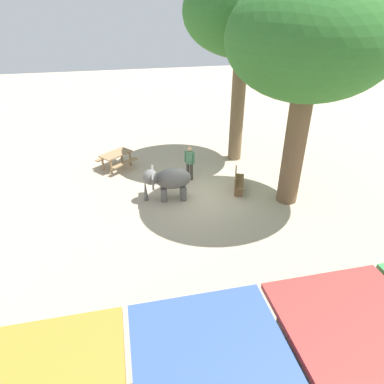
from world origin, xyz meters
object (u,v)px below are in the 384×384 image
(elephant, at_px, (168,180))
(market_stall_red, at_px, (340,372))
(person_handler, at_px, (190,161))
(picnic_table_near, at_px, (116,157))
(shade_tree_secondary, at_px, (312,41))
(shade_tree_main, at_px, (244,14))
(wooden_bench, at_px, (238,181))

(elephant, height_order, market_stall_red, market_stall_red)
(person_handler, distance_m, picnic_table_near, 3.84)
(market_stall_red, bearing_deg, shade_tree_secondary, -109.89)
(shade_tree_main, height_order, shade_tree_secondary, shade_tree_main)
(elephant, distance_m, picnic_table_near, 4.07)
(shade_tree_main, bearing_deg, person_handler, 33.43)
(elephant, relative_size, market_stall_red, 0.80)
(shade_tree_secondary, bearing_deg, picnic_table_near, -34.20)
(market_stall_red, bearing_deg, elephant, -77.67)
(person_handler, relative_size, market_stall_red, 0.64)
(person_handler, bearing_deg, elephant, -5.39)
(wooden_bench, bearing_deg, picnic_table_near, -103.55)
(shade_tree_main, bearing_deg, elephant, 40.00)
(elephant, distance_m, market_stall_red, 9.20)
(person_handler, bearing_deg, wooden_bench, 84.31)
(elephant, height_order, person_handler, person_handler)
(person_handler, xyz_separation_m, market_stall_red, (-0.73, 10.51, 0.19))
(elephant, bearing_deg, person_handler, -123.20)
(shade_tree_secondary, xyz_separation_m, picnic_table_near, (6.84, -4.65, -5.54))
(wooden_bench, distance_m, picnic_table_near, 6.15)
(elephant, xyz_separation_m, shade_tree_secondary, (-4.80, 1.14, 5.23))
(wooden_bench, height_order, market_stall_red, market_stall_red)
(elephant, height_order, shade_tree_main, shade_tree_main)
(elephant, distance_m, wooden_bench, 3.08)
(person_handler, distance_m, shade_tree_main, 6.69)
(picnic_table_near, height_order, market_stall_red, market_stall_red)
(shade_tree_main, xyz_separation_m, market_stall_red, (2.06, 12.35, -5.61))
(shade_tree_main, distance_m, wooden_bench, 7.16)
(shade_tree_secondary, bearing_deg, person_handler, -36.84)
(person_handler, relative_size, shade_tree_main, 0.19)
(picnic_table_near, xyz_separation_m, market_stall_red, (-4.00, 12.49, 0.55))
(shade_tree_main, relative_size, market_stall_red, 3.46)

